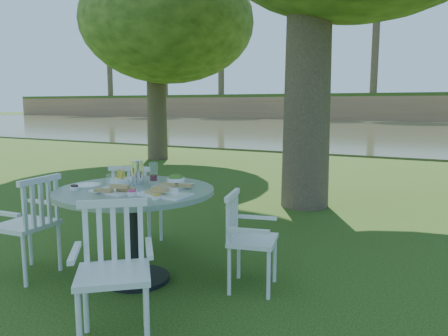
{
  "coord_description": "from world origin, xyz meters",
  "views": [
    {
      "loc": [
        2.13,
        -3.93,
        1.54
      ],
      "look_at": [
        0.0,
        0.2,
        0.85
      ],
      "focal_mm": 35.0,
      "sensor_mm": 36.0,
      "label": 1
    }
  ],
  "objects": [
    {
      "name": "river",
      "position": [
        0.0,
        23.0,
        0.0
      ],
      "size": [
        100.0,
        28.0,
        0.12
      ],
      "primitive_type": "cube",
      "color": "#3A3E24",
      "rests_on": "ground"
    },
    {
      "name": "chair_sw",
      "position": [
        -1.07,
        -1.39,
        0.53
      ],
      "size": [
        0.46,
        0.49,
        0.91
      ],
      "rotation": [
        0.0,
        0.0,
        -1.5
      ],
      "color": "white",
      "rests_on": "ground"
    },
    {
      "name": "ground",
      "position": [
        0.0,
        0.0,
        0.0
      ],
      "size": [
        140.0,
        140.0,
        0.0
      ],
      "primitive_type": "plane",
      "color": "#1A370B",
      "rests_on": "ground"
    },
    {
      "name": "table",
      "position": [
        -0.22,
        -1.04,
        0.65
      ],
      "size": [
        1.35,
        1.35,
        0.82
      ],
      "color": "black",
      "rests_on": "ground"
    },
    {
      "name": "tableware",
      "position": [
        -0.24,
        -0.94,
        0.86
      ],
      "size": [
        1.17,
        0.76,
        0.22
      ],
      "color": "white",
      "rests_on": "table"
    },
    {
      "name": "chair_ne",
      "position": [
        0.67,
        -0.74,
        0.47
      ],
      "size": [
        0.46,
        0.48,
        0.81
      ],
      "rotation": [
        0.0,
        0.0,
        -4.49
      ],
      "color": "white",
      "rests_on": "ground"
    },
    {
      "name": "chair_nw",
      "position": [
        -0.81,
        -0.32,
        0.52
      ],
      "size": [
        0.55,
        0.53,
        0.89
      ],
      "rotation": [
        0.0,
        0.0,
        -2.87
      ],
      "color": "white",
      "rests_on": "ground"
    },
    {
      "name": "far_bank",
      "position": [
        0.28,
        41.12,
        7.25
      ],
      "size": [
        100.0,
        18.0,
        15.2
      ],
      "color": "olive",
      "rests_on": "ground"
    },
    {
      "name": "chair_se",
      "position": [
        0.24,
        -1.84,
        0.53
      ],
      "size": [
        0.62,
        0.62,
        0.9
      ],
      "rotation": [
        0.0,
        0.0,
        0.68
      ],
      "color": "white",
      "rests_on": "ground"
    }
  ]
}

